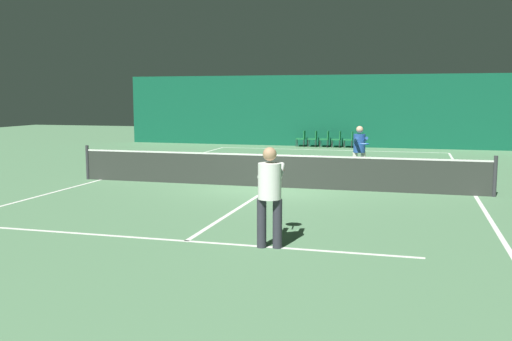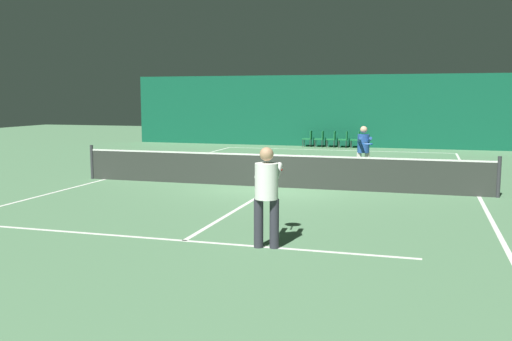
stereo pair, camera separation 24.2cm
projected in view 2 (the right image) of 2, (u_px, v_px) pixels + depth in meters
name	position (u px, v px, depth m)	size (l,w,h in m)	color
ground_plane	(274.00, 187.00, 16.35)	(60.00, 60.00, 0.00)	#56845B
backdrop_curtain	(343.00, 111.00, 29.30)	(23.00, 0.12, 3.70)	#0F5138
court_line_baseline_far	(337.00, 150.00, 27.66)	(11.00, 0.10, 0.00)	white
court_line_service_far	(316.00, 163.00, 22.43)	(8.25, 0.10, 0.00)	white
court_line_service_near	(184.00, 241.00, 10.26)	(8.25, 0.10, 0.00)	white
court_line_sideline_left	(105.00, 179.00, 17.90)	(0.10, 23.80, 0.00)	white
court_line_sideline_right	(479.00, 197.00, 14.79)	(0.10, 23.80, 0.00)	white
court_line_centre	(274.00, 187.00, 16.35)	(0.10, 12.80, 0.00)	white
tennis_net	(274.00, 170.00, 16.28)	(12.00, 0.10, 1.07)	#2D332D
player_near	(267.00, 189.00, 9.70)	(0.55, 1.42, 1.74)	#2D2D38
player_far	(363.00, 148.00, 18.10)	(0.64, 1.39, 1.65)	beige
courtside_chair_0	(309.00, 138.00, 29.42)	(0.44, 0.44, 0.84)	#2D2D2D
courtside_chair_1	(320.00, 138.00, 29.25)	(0.44, 0.44, 0.84)	#2D2D2D
courtside_chair_2	(332.00, 138.00, 29.07)	(0.44, 0.44, 0.84)	#2D2D2D
courtside_chair_3	(344.00, 138.00, 28.90)	(0.44, 0.44, 0.84)	#2D2D2D
courtside_chair_4	(357.00, 139.00, 28.73)	(0.44, 0.44, 0.84)	#2D2D2D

